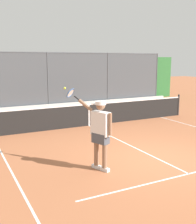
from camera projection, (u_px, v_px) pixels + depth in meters
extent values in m
plane|color=#A8603D|center=(156.00, 158.00, 8.19)|extent=(60.00, 60.00, 0.00)
cube|color=white|center=(189.00, 174.00, 7.07)|extent=(6.16, 0.05, 0.01)
cube|color=white|center=(26.00, 200.00, 5.76)|extent=(0.05, 10.66, 0.01)
cube|color=white|center=(126.00, 143.00, 9.63)|extent=(0.05, 5.86, 0.01)
cylinder|color=#474C51|center=(157.00, 76.00, 20.61)|extent=(0.07, 0.07, 3.25)
cylinder|color=#474C51|center=(108.00, 78.00, 18.77)|extent=(0.07, 0.07, 3.25)
cylinder|color=#474C51|center=(48.00, 80.00, 16.92)|extent=(0.07, 0.07, 3.25)
cylinder|color=#474C51|center=(47.00, 53.00, 16.63)|extent=(16.46, 0.05, 0.05)
cube|color=#474C51|center=(48.00, 80.00, 16.92)|extent=(16.46, 0.02, 3.25)
cube|color=#2D6B33|center=(45.00, 81.00, 17.51)|extent=(19.46, 0.90, 2.98)
cube|color=silver|center=(50.00, 105.00, 17.05)|extent=(17.46, 0.18, 0.15)
cylinder|color=#2D2D2D|center=(178.00, 105.00, 14.37)|extent=(0.09, 0.09, 1.07)
cube|color=black|center=(89.00, 115.00, 12.11)|extent=(10.04, 0.02, 0.91)
cube|color=white|center=(89.00, 104.00, 12.02)|extent=(10.04, 0.04, 0.05)
cube|color=white|center=(89.00, 115.00, 12.11)|extent=(0.05, 0.04, 0.91)
cube|color=silver|center=(105.00, 169.00, 7.25)|extent=(0.20, 0.28, 0.09)
cylinder|color=#8C664C|center=(105.00, 152.00, 7.16)|extent=(0.13, 0.13, 0.84)
cube|color=silver|center=(96.00, 167.00, 7.43)|extent=(0.20, 0.28, 0.09)
cylinder|color=#8C664C|center=(96.00, 150.00, 7.35)|extent=(0.13, 0.13, 0.84)
cube|color=#474C56|center=(101.00, 138.00, 7.19)|extent=(0.36, 0.49, 0.26)
cube|color=white|center=(101.00, 123.00, 7.12)|extent=(0.38, 0.56, 0.61)
cylinder|color=#8C664C|center=(110.00, 124.00, 6.91)|extent=(0.08, 0.08, 0.56)
cylinder|color=#8C664C|center=(85.00, 105.00, 7.32)|extent=(0.31, 0.37, 0.31)
sphere|color=#8C664C|center=(101.00, 106.00, 7.03)|extent=(0.23, 0.23, 0.23)
cylinder|color=white|center=(101.00, 103.00, 7.02)|extent=(0.35, 0.35, 0.09)
cube|color=white|center=(97.00, 104.00, 7.11)|extent=(0.26, 0.27, 0.02)
cylinder|color=black|center=(77.00, 98.00, 7.39)|extent=(0.13, 0.15, 0.13)
torus|color=#28569E|center=(71.00, 93.00, 7.45)|extent=(0.34, 0.32, 0.26)
cylinder|color=silver|center=(71.00, 93.00, 7.45)|extent=(0.28, 0.26, 0.21)
sphere|color=#C1D138|center=(65.00, 88.00, 7.50)|extent=(0.07, 0.07, 0.07)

